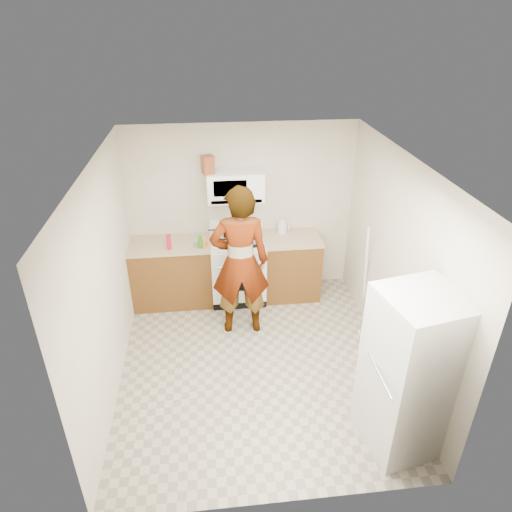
{
  "coord_description": "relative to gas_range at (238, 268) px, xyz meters",
  "views": [
    {
      "loc": [
        -0.47,
        -4.23,
        3.81
      ],
      "look_at": [
        0.06,
        0.55,
        1.18
      ],
      "focal_mm": 32.0,
      "sensor_mm": 36.0,
      "label": 1
    }
  ],
  "objects": [
    {
      "name": "tray",
      "position": [
        0.19,
        -0.1,
        0.47
      ],
      "size": [
        0.28,
        0.22,
        0.05
      ],
      "primitive_type": "cube",
      "rotation": [
        0.0,
        0.0,
        -0.25
      ],
      "color": "white",
      "rests_on": "gas_range"
    },
    {
      "name": "right_wall",
      "position": [
        1.69,
        -1.48,
        0.76
      ],
      "size": [
        0.02,
        3.6,
        2.5
      ],
      "primitive_type": "cube",
      "color": "beige",
      "rests_on": "floor"
    },
    {
      "name": "fridge",
      "position": [
        1.39,
        -2.73,
        0.36
      ],
      "size": [
        0.82,
        0.82,
        1.7
      ],
      "primitive_type": "cube",
      "rotation": [
        0.0,
        0.0,
        0.2
      ],
      "color": "silver",
      "rests_on": "floor"
    },
    {
      "name": "cabinet_right",
      "position": [
        0.78,
        0.01,
        -0.04
      ],
      "size": [
        0.8,
        0.62,
        0.9
      ],
      "primitive_type": "cube",
      "color": "brown",
      "rests_on": "floor"
    },
    {
      "name": "kettle",
      "position": [
        0.67,
        0.19,
        0.53
      ],
      "size": [
        0.14,
        0.14,
        0.16
      ],
      "primitive_type": "cylinder",
      "rotation": [
        0.0,
        0.0,
        -0.05
      ],
      "color": "silver",
      "rests_on": "counter_right"
    },
    {
      "name": "cabinet_left",
      "position": [
        -0.94,
        0.01,
        -0.04
      ],
      "size": [
        1.12,
        0.62,
        0.9
      ],
      "primitive_type": "cube",
      "color": "brown",
      "rests_on": "floor"
    },
    {
      "name": "person",
      "position": [
        -0.02,
        -0.77,
        0.53
      ],
      "size": [
        0.75,
        0.5,
        2.03
      ],
      "primitive_type": "imported",
      "rotation": [
        0.0,
        0.0,
        3.12
      ],
      "color": "tan",
      "rests_on": "floor"
    },
    {
      "name": "gas_range",
      "position": [
        0.0,
        0.0,
        0.0
      ],
      "size": [
        0.76,
        0.65,
        1.13
      ],
      "color": "white",
      "rests_on": "floor"
    },
    {
      "name": "bottle_green_cap",
      "position": [
        -0.51,
        -0.16,
        0.54
      ],
      "size": [
        0.06,
        0.06,
        0.18
      ],
      "primitive_type": "cylinder",
      "rotation": [
        0.0,
        0.0,
        -0.04
      ],
      "color": "#248317",
      "rests_on": "counter_left"
    },
    {
      "name": "back_wall",
      "position": [
        0.1,
        0.31,
        0.76
      ],
      "size": [
        3.2,
        0.02,
        2.5
      ],
      "primitive_type": "cube",
      "color": "beige",
      "rests_on": "floor"
    },
    {
      "name": "floor",
      "position": [
        0.1,
        -1.48,
        -0.49
      ],
      "size": [
        3.6,
        3.6,
        0.0
      ],
      "primitive_type": "plane",
      "color": "gray",
      "rests_on": "ground"
    },
    {
      "name": "broom",
      "position": [
        1.66,
        -0.68,
        0.23
      ],
      "size": [
        0.2,
        0.27,
        1.41
      ],
      "primitive_type": "cylinder",
      "rotation": [
        0.14,
        -0.14,
        0.18
      ],
      "color": "white",
      "rests_on": "floor"
    },
    {
      "name": "counter_right",
      "position": [
        0.78,
        0.01,
        0.43
      ],
      "size": [
        0.82,
        0.64,
        0.03
      ],
      "primitive_type": "cube",
      "color": "tan",
      "rests_on": "cabinet_right"
    },
    {
      "name": "pot_lid",
      "position": [
        -0.51,
        -0.08,
        0.45
      ],
      "size": [
        0.27,
        0.27,
        0.01
      ],
      "primitive_type": "cylinder",
      "rotation": [
        0.0,
        0.0,
        0.3
      ],
      "color": "silver",
      "rests_on": "counter_left"
    },
    {
      "name": "microwave",
      "position": [
        0.0,
        0.13,
        1.21
      ],
      "size": [
        0.76,
        0.38,
        0.4
      ],
      "primitive_type": "cube",
      "color": "white",
      "rests_on": "back_wall"
    },
    {
      "name": "bottle_hot_sauce",
      "position": [
        -0.45,
        -0.17,
        0.53
      ],
      "size": [
        0.06,
        0.06,
        0.15
      ],
      "primitive_type": "cylinder",
      "rotation": [
        0.0,
        0.0,
        -0.26
      ],
      "color": "orange",
      "rests_on": "counter_left"
    },
    {
      "name": "bottle_spray",
      "position": [
        -0.93,
        -0.15,
        0.56
      ],
      "size": [
        0.08,
        0.08,
        0.21
      ],
      "primitive_type": "cylinder",
      "rotation": [
        0.0,
        0.0,
        0.38
      ],
      "color": "red",
      "rests_on": "counter_left"
    },
    {
      "name": "saucepan",
      "position": [
        -0.17,
        0.14,
        0.53
      ],
      "size": [
        0.28,
        0.28,
        0.12
      ],
      "primitive_type": "cylinder",
      "rotation": [
        0.0,
        0.0,
        0.41
      ],
      "color": "silver",
      "rests_on": "gas_range"
    },
    {
      "name": "counter_left",
      "position": [
        -0.94,
        0.01,
        0.43
      ],
      "size": [
        1.14,
        0.64,
        0.03
      ],
      "primitive_type": "cube",
      "color": "tan",
      "rests_on": "cabinet_left"
    },
    {
      "name": "jug",
      "position": [
        -0.36,
        0.07,
        1.53
      ],
      "size": [
        0.18,
        0.18,
        0.24
      ],
      "primitive_type": "cube",
      "rotation": [
        0.0,
        0.0,
        0.4
      ],
      "color": "brown",
      "rests_on": "microwave"
    }
  ]
}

